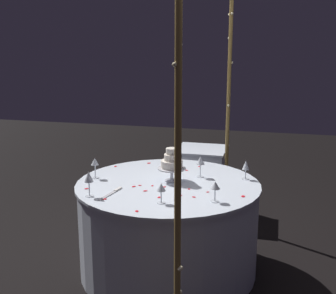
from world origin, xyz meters
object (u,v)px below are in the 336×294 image
at_px(wine_glass_5, 200,161).
at_px(cake_knife, 112,193).
at_px(main_table, 168,226).
at_px(tiered_cake, 172,163).
at_px(side_table, 201,180).
at_px(wine_glass_3, 246,166).
at_px(wine_glass_4, 89,178).
at_px(wine_glass_1, 95,163).
at_px(wine_glass_0, 161,188).
at_px(wine_glass_2, 215,186).
at_px(decorative_arch, 212,88).

bearing_deg(wine_glass_5, cake_knife, -44.24).
height_order(main_table, tiered_cake, tiered_cake).
relative_size(side_table, wine_glass_3, 4.58).
distance_m(wine_glass_4, cake_knife, 0.21).
xyz_separation_m(tiered_cake, wine_glass_1, (0.08, -0.61, -0.02)).
bearing_deg(wine_glass_4, wine_glass_0, 90.19).
distance_m(wine_glass_2, cake_knife, 0.75).
bearing_deg(wine_glass_1, side_table, 154.45).
bearing_deg(wine_glass_0, wine_glass_3, 143.58).
relative_size(wine_glass_1, wine_glass_5, 0.97).
height_order(side_table, wine_glass_5, wine_glass_5).
xyz_separation_m(side_table, wine_glass_3, (1.03, 0.54, 0.48)).
xyz_separation_m(main_table, side_table, (-1.28, 0.03, -0.01)).
bearing_deg(cake_knife, wine_glass_3, 123.29).
height_order(wine_glass_0, cake_knife, wine_glass_0).
bearing_deg(wine_glass_3, wine_glass_5, -84.42).
relative_size(wine_glass_0, cake_knife, 0.47).
distance_m(wine_glass_3, cake_knife, 1.08).
bearing_deg(side_table, wine_glass_2, 13.46).
distance_m(wine_glass_1, wine_glass_2, 1.05).
relative_size(wine_glass_4, wine_glass_5, 1.06).
height_order(wine_glass_3, cake_knife, wine_glass_3).
bearing_deg(wine_glass_5, wine_glass_0, -12.72).
relative_size(side_table, tiered_cake, 2.66).
distance_m(main_table, wine_glass_3, 0.78).
bearing_deg(decorative_arch, wine_glass_1, -88.25).
height_order(wine_glass_4, cake_knife, wine_glass_4).
relative_size(wine_glass_0, wine_glass_1, 0.85).
bearing_deg(tiered_cake, wine_glass_5, 129.63).
xyz_separation_m(wine_glass_3, wine_glass_5, (0.03, -0.36, 0.02)).
relative_size(wine_glass_0, wine_glass_3, 0.90).
bearing_deg(wine_glass_0, cake_knife, -103.33).
distance_m(wine_glass_0, wine_glass_1, 0.78).
xyz_separation_m(wine_glass_2, wine_glass_3, (-0.56, 0.16, 0.00)).
xyz_separation_m(wine_glass_4, cake_knife, (-0.09, 0.13, -0.13)).
height_order(decorative_arch, cake_knife, decorative_arch).
distance_m(wine_glass_0, wine_glass_5, 0.66).
distance_m(decorative_arch, wine_glass_2, 0.71).
height_order(side_table, wine_glass_3, wine_glass_3).
bearing_deg(wine_glass_1, main_table, 92.81).
relative_size(tiered_cake, wine_glass_3, 1.72).
distance_m(main_table, cake_knife, 0.60).
relative_size(side_table, cake_knife, 2.39).
bearing_deg(wine_glass_4, wine_glass_1, -161.20).
xyz_separation_m(main_table, wine_glass_1, (0.03, -0.59, 0.49)).
height_order(wine_glass_1, wine_glass_2, wine_glass_1).
relative_size(tiered_cake, wine_glass_1, 1.61).
bearing_deg(decorative_arch, wine_glass_2, 15.36).
distance_m(wine_glass_1, wine_glass_4, 0.43).
height_order(tiered_cake, cake_knife, tiered_cake).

